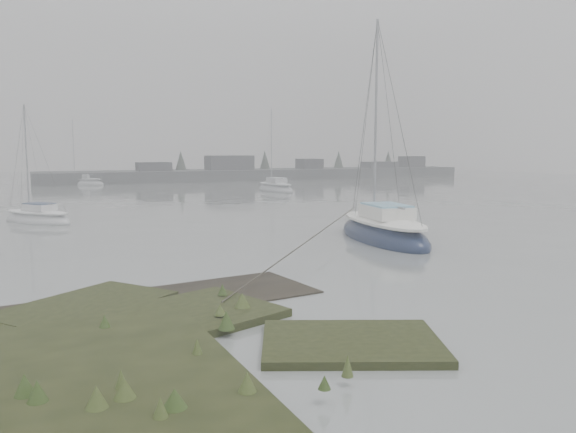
# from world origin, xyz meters

# --- Properties ---
(ground) EXTENTS (160.00, 160.00, 0.00)m
(ground) POSITION_xyz_m (0.00, 30.00, 0.00)
(ground) COLOR slate
(ground) RESTS_ON ground
(far_shoreline) EXTENTS (60.00, 8.00, 4.15)m
(far_shoreline) POSITION_xyz_m (26.84, 61.90, 0.85)
(far_shoreline) COLOR #4C4F51
(far_shoreline) RESTS_ON ground
(sailboat_main) EXTENTS (3.66, 7.62, 10.32)m
(sailboat_main) POSITION_xyz_m (8.93, 10.38, 0.32)
(sailboat_main) COLOR #141F3C
(sailboat_main) RESTS_ON ground
(sailboat_white) EXTENTS (4.14, 4.90, 6.89)m
(sailboat_white) POSITION_xyz_m (-4.48, 23.56, 0.21)
(sailboat_white) COLOR silver
(sailboat_white) RESTS_ON ground
(sailboat_far_b) EXTENTS (2.25, 6.17, 8.60)m
(sailboat_far_b) POSITION_xyz_m (17.16, 39.94, 0.27)
(sailboat_far_b) COLOR #AAB0B4
(sailboat_far_b) RESTS_ON ground
(sailboat_far_c) EXTENTS (5.69, 5.03, 8.11)m
(sailboat_far_c) POSITION_xyz_m (1.13, 58.83, 0.25)
(sailboat_far_c) COLOR silver
(sailboat_far_c) RESTS_ON ground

